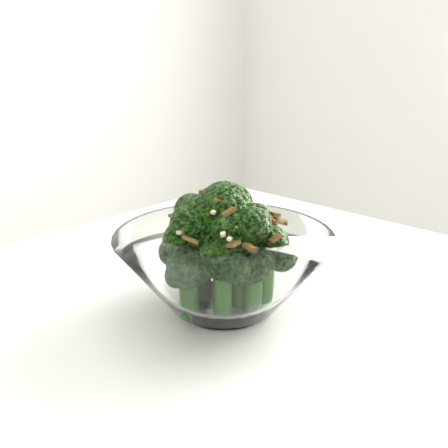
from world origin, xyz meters
TOP-DOWN VIEW (x-y plane):
  - broccoli_dish at (0.33, 0.09)m, footprint 0.22×0.22m

SIDE VIEW (x-z plane):
  - broccoli_dish at x=0.33m, z-range 0.74..0.87m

